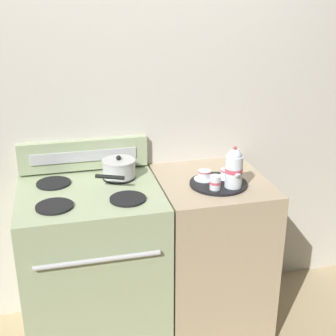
{
  "coord_description": "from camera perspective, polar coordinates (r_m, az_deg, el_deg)",
  "views": [
    {
      "loc": [
        -0.44,
        -2.29,
        1.95
      ],
      "look_at": [
        0.13,
        0.04,
        1.02
      ],
      "focal_mm": 50.0,
      "sensor_mm": 36.0,
      "label": 1
    }
  ],
  "objects": [
    {
      "name": "ground_plane",
      "position": [
        3.03,
        -2.41,
        -18.74
      ],
      "size": [
        6.0,
        6.0,
        0.0
      ],
      "primitive_type": "plane",
      "color": "tan"
    },
    {
      "name": "wall_back",
      "position": [
        2.81,
        -4.21,
        3.58
      ],
      "size": [
        6.0,
        0.05,
        2.2
      ],
      "color": "beige",
      "rests_on": "ground"
    },
    {
      "name": "stove",
      "position": [
        2.72,
        -8.97,
        -11.9
      ],
      "size": [
        0.76,
        0.69,
        0.95
      ],
      "color": "#9EAD84",
      "rests_on": "ground"
    },
    {
      "name": "control_panel",
      "position": [
        2.75,
        -10.24,
        1.59
      ],
      "size": [
        0.74,
        0.05,
        0.18
      ],
      "color": "#9EAD84",
      "rests_on": "stove"
    },
    {
      "name": "side_counter",
      "position": [
        2.84,
        5.14,
        -10.21
      ],
      "size": [
        0.6,
        0.66,
        0.94
      ],
      "color": "tan",
      "rests_on": "ground"
    },
    {
      "name": "saucepan",
      "position": [
        2.63,
        -6.02,
        -0.02
      ],
      "size": [
        0.24,
        0.29,
        0.12
      ],
      "color": "#B7B7BC",
      "rests_on": "stove"
    },
    {
      "name": "serving_tray",
      "position": [
        2.56,
        6.16,
        -1.91
      ],
      "size": [
        0.32,
        0.32,
        0.01
      ],
      "color": "black",
      "rests_on": "side_counter"
    },
    {
      "name": "teapot",
      "position": [
        2.48,
        8.06,
        -0.02
      ],
      "size": [
        0.09,
        0.15,
        0.23
      ],
      "color": "silver",
      "rests_on": "serving_tray"
    },
    {
      "name": "teacup_left",
      "position": [
        2.61,
        7.22,
        -0.72
      ],
      "size": [
        0.12,
        0.12,
        0.05
      ],
      "color": "silver",
      "rests_on": "serving_tray"
    },
    {
      "name": "teacup_right",
      "position": [
        2.59,
        4.46,
        -0.85
      ],
      "size": [
        0.12,
        0.12,
        0.05
      ],
      "color": "silver",
      "rests_on": "serving_tray"
    },
    {
      "name": "creamer_jug",
      "position": [
        2.46,
        5.77,
        -1.77
      ],
      "size": [
        0.06,
        0.06,
        0.08
      ],
      "color": "silver",
      "rests_on": "serving_tray"
    }
  ]
}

